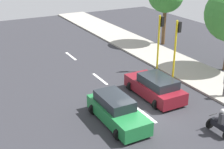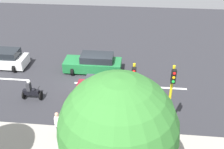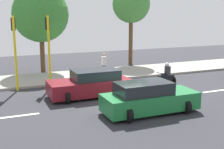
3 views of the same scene
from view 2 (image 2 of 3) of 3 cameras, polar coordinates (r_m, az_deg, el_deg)
ground_plane at (r=20.43m, az=-4.67°, el=-2.08°), size 40.00×60.00×0.10m
lane_stripe_north at (r=22.20m, az=-20.11°, el=-0.98°), size 0.20×2.40×0.01m
lane_stripe_mid at (r=20.40m, az=-4.67°, el=-1.95°), size 0.20×2.40×0.01m
lane_stripe_south at (r=20.28m, az=12.28°, el=-2.85°), size 0.20×2.40×0.01m
car_white at (r=24.06m, az=-22.16°, el=3.07°), size 2.17×4.06×1.52m
car_green at (r=21.66m, az=-3.90°, el=2.36°), size 2.14×4.58×1.52m
car_maroon at (r=18.27m, az=-0.85°, el=-3.52°), size 2.33×4.58×1.52m
motorcycle at (r=19.21m, az=-16.79°, el=-3.37°), size 0.60×1.30×1.53m
pedestrian_near_signal at (r=15.42m, az=-11.42°, el=-10.21°), size 0.40×0.24×1.69m
traffic_light_corner at (r=14.59m, az=12.42°, el=-3.73°), size 0.49×0.24×4.50m
traffic_light_midblock at (r=14.46m, az=4.50°, el=-3.34°), size 0.49×0.24×4.50m
street_tree_center at (r=9.63m, az=1.31°, el=-11.78°), size 4.27×4.27×6.67m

